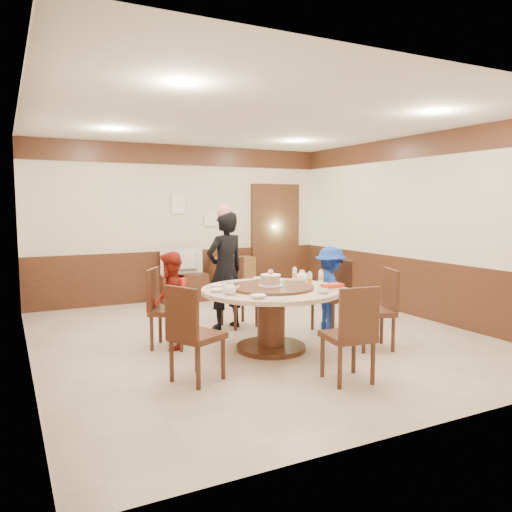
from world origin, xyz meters
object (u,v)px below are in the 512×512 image
banquet_table (271,306)px  person_red (171,300)px  person_standing (225,270)px  side_cabinet (232,277)px  tv_stand (183,288)px  person_blue (331,290)px  shrimp_platter (332,287)px  birthday_cake (271,280)px  television (183,262)px  thermos (233,247)px

banquet_table → person_red: size_ratio=1.40×
person_standing → side_cabinet: person_standing is taller
tv_stand → side_cabinet: side_cabinet is taller
person_blue → shrimp_platter: size_ratio=3.92×
birthday_cake → television: (0.03, 3.34, -0.13)m
television → thermos: (1.00, 0.03, 0.22)m
shrimp_platter → television: 3.77m
person_blue → thermos: person_blue is taller
thermos → television: bearing=-178.3°
person_standing → birthday_cake: size_ratio=5.58×
person_standing → birthday_cake: (0.07, -1.20, 0.02)m
birthday_cake → thermos: thermos is taller
shrimp_platter → side_cabinet: bearing=84.1°
banquet_table → birthday_cake: birthday_cake is taller
shrimp_platter → tv_stand: bearing=99.2°
television → side_cabinet: 1.04m
thermos → shrimp_platter: bearing=-96.1°
tv_stand → thermos: bearing=1.7°
person_blue → tv_stand: size_ratio=1.38×
banquet_table → thermos: (1.03, 3.38, 0.41)m
television → side_cabinet: bearing=-174.2°
person_red → shrimp_platter: person_red is taller
person_standing → tv_stand: 2.21m
birthday_cake → thermos: (1.03, 3.37, 0.09)m
tv_stand → television: television is taller
person_blue → television: (-1.10, 2.98, 0.13)m
birthday_cake → tv_stand: bearing=89.6°
thermos → tv_stand: bearing=-178.3°
banquet_table → birthday_cake: size_ratio=5.63×
person_red → birthday_cake: size_ratio=4.01×
side_cabinet → person_blue: bearing=-87.8°
banquet_table → television: (0.02, 3.35, 0.19)m
television → birthday_cake: bearing=93.6°
person_standing → person_red: size_ratio=1.39×
person_standing → person_blue: 1.48m
birthday_cake → thermos: 3.52m
person_blue → shrimp_platter: bearing=149.8°
banquet_table → birthday_cake: bearing=93.3°
person_red → birthday_cake: (1.05, -0.59, 0.26)m
person_blue → side_cabinet: bearing=6.2°
person_red → thermos: 3.49m
tv_stand → television: size_ratio=1.10×
person_standing → television: size_ratio=2.14×
banquet_table → tv_stand: (0.02, 3.35, -0.28)m
person_blue → birthday_cake: size_ratio=3.98×
birthday_cake → television: bearing=89.6°
person_standing → side_cabinet: size_ratio=2.06×
banquet_table → shrimp_platter: 0.76m
person_red → shrimp_platter: size_ratio=3.94×
person_blue → birthday_cake: person_blue is taller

